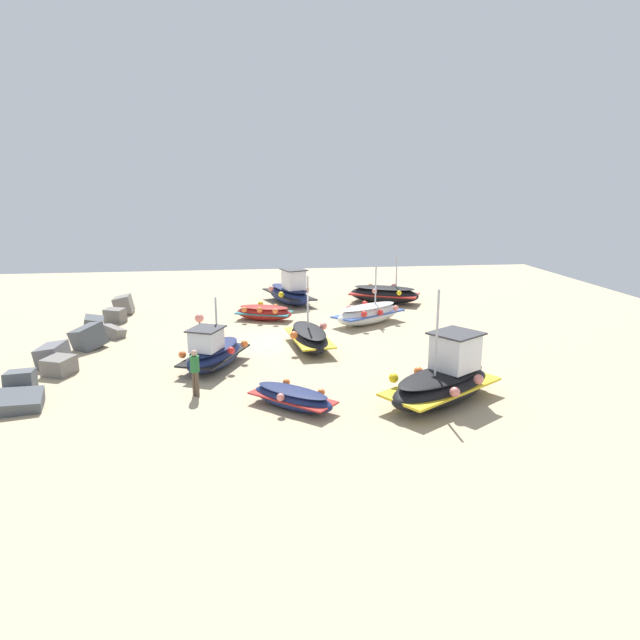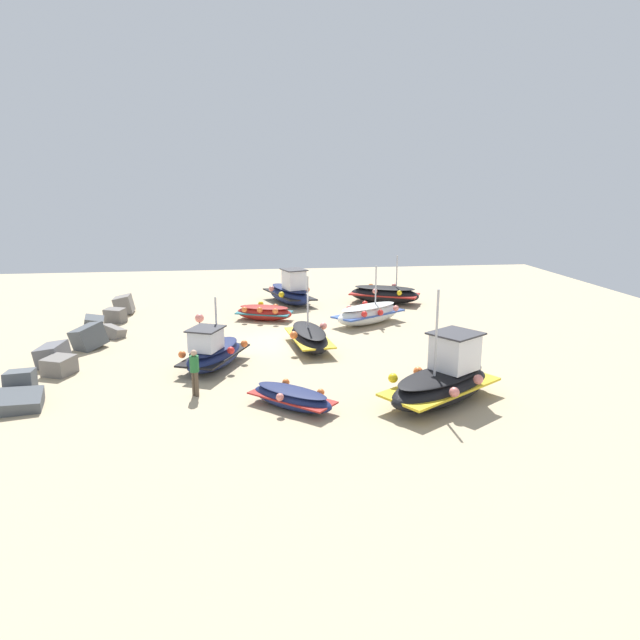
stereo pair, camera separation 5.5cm
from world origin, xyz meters
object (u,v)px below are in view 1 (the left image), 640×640
Objects in this scene: mooring_buoy_0 at (199,318)px; fishing_boat_1 at (384,294)px; person_walking at (195,370)px; fishing_boat_2 at (444,380)px; fishing_boat_3 at (213,353)px; fishing_boat_0 at (264,312)px; fishing_boat_7 at (309,337)px; fishing_boat_5 at (292,398)px; fishing_boat_6 at (290,292)px; fishing_boat_4 at (368,313)px.

fishing_boat_1 is at bearing -67.76° from mooring_buoy_0.
mooring_buoy_0 is at bearing 50.25° from person_walking.
fishing_boat_2 reaches higher than fishing_boat_3.
fishing_boat_7 is (-5.63, -1.84, 0.06)m from fishing_boat_0.
fishing_boat_5 is 0.63× the size of fishing_boat_6.
person_walking is (-3.13, 0.46, 0.35)m from fishing_boat_3.
mooring_buoy_0 is (-5.14, 5.11, -0.29)m from fishing_boat_6.
fishing_boat_4 is (-5.12, 2.10, -0.01)m from fishing_boat_1.
fishing_boat_2 is 1.61× the size of fishing_boat_5.
fishing_boat_4 is at bearing -175.17° from fishing_boat_0.
fishing_boat_3 is at bearing 75.66° from fishing_boat_1.
fishing_boat_2 is at bearing -6.66° from fishing_boat_6.
fishing_boat_2 is at bearing -54.28° from person_walking.
fishing_boat_2 reaches higher than fishing_boat_4.
fishing_boat_1 is 1.07× the size of fishing_boat_4.
fishing_boat_2 is at bearing 21.31° from fishing_boat_7.
fishing_boat_0 is at bearing 80.01° from fishing_boat_2.
fishing_boat_2 reaches higher than fishing_boat_0.
person_walking is (1.63, 8.40, 0.20)m from fishing_boat_2.
fishing_boat_7 is (7.05, 3.81, -0.28)m from fishing_boat_2.
fishing_boat_2 is at bearing 82.55° from fishing_boat_3.
fishing_boat_2 is 1.15× the size of fishing_boat_7.
fishing_boat_7 is at bearing 15.35° from fishing_boat_4.
fishing_boat_3 reaches higher than fishing_boat_0.
fishing_boat_0 is 0.69× the size of fishing_boat_6.
fishing_boat_6 is 1.13× the size of fishing_boat_7.
fishing_boat_0 is 5.66m from fishing_boat_4.
fishing_boat_5 is at bearing 144.95° from fishing_boat_2.
fishing_boat_3 is 7.12m from mooring_buoy_0.
fishing_boat_0 is 8.34m from fishing_boat_1.
fishing_boat_1 is 15.13m from fishing_boat_3.
fishing_boat_5 is (-16.17, 7.03, -0.20)m from fishing_boat_1.
person_walking is (-9.51, 8.19, 0.41)m from fishing_boat_4.
fishing_boat_2 is (-16.26, 1.89, 0.20)m from fishing_boat_1.
fishing_boat_7 is (-4.08, 3.60, -0.07)m from fishing_boat_4.
fishing_boat_0 is 1.09× the size of fishing_boat_5.
fishing_boat_4 reaches higher than fishing_boat_1.
fishing_boat_1 is 16.37m from fishing_boat_2.
fishing_boat_5 is 12.33m from mooring_buoy_0.
mooring_buoy_0 is (10.16, 0.63, -0.55)m from person_walking.
fishing_boat_6 is 9.88m from fishing_boat_7.
fishing_boat_3 is at bearing 6.25° from fishing_boat_4.
fishing_boat_4 is 6.60× the size of mooring_buoy_0.
person_walking is at bearing -47.33° from fishing_boat_7.
person_walking is (-15.30, 4.48, 0.26)m from fishing_boat_6.
fishing_boat_1 is 1.09× the size of fishing_boat_7.
fishing_boat_7 reaches higher than fishing_boat_0.
person_walking is at bearing 96.71° from fishing_boat_0.
fishing_boat_1 is 0.95× the size of fishing_boat_2.
fishing_boat_2 reaches higher than mooring_buoy_0.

